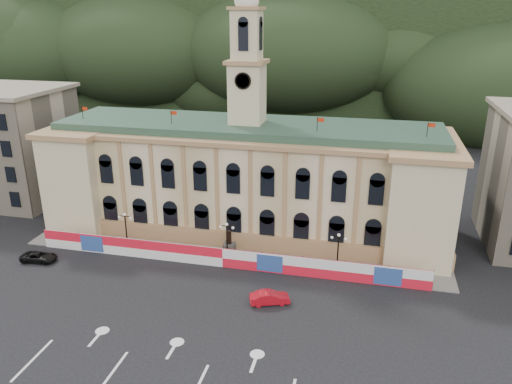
% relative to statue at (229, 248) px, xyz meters
% --- Properties ---
extents(ground, '(260.00, 260.00, 0.00)m').
position_rel_statue_xyz_m(ground, '(0.00, -18.00, -1.19)').
color(ground, black).
rests_on(ground, ground).
extents(lane_markings, '(26.00, 10.00, 0.02)m').
position_rel_statue_xyz_m(lane_markings, '(0.00, -23.00, -1.18)').
color(lane_markings, white).
rests_on(lane_markings, ground).
extents(hill_ridge, '(230.00, 80.00, 64.00)m').
position_rel_statue_xyz_m(hill_ridge, '(0.03, 103.99, 18.30)').
color(hill_ridge, black).
rests_on(hill_ridge, ground).
extents(city_hall, '(56.20, 17.60, 37.10)m').
position_rel_statue_xyz_m(city_hall, '(0.00, 9.63, 6.66)').
color(city_hall, beige).
rests_on(city_hall, ground).
extents(side_building_left, '(21.00, 17.00, 18.60)m').
position_rel_statue_xyz_m(side_building_left, '(-43.00, 12.93, 8.14)').
color(side_building_left, tan).
rests_on(side_building_left, ground).
extents(hoarding_fence, '(50.00, 0.44, 2.50)m').
position_rel_statue_xyz_m(hoarding_fence, '(0.06, -2.93, 0.06)').
color(hoarding_fence, red).
rests_on(hoarding_fence, ground).
extents(pavement, '(56.00, 5.50, 0.16)m').
position_rel_statue_xyz_m(pavement, '(0.00, -0.25, -1.11)').
color(pavement, slate).
rests_on(pavement, ground).
extents(statue, '(1.40, 1.40, 3.72)m').
position_rel_statue_xyz_m(statue, '(0.00, 0.00, 0.00)').
color(statue, '#595651').
rests_on(statue, ground).
extents(lamp_left, '(1.96, 0.44, 5.15)m').
position_rel_statue_xyz_m(lamp_left, '(-14.00, -1.00, 1.89)').
color(lamp_left, black).
rests_on(lamp_left, ground).
extents(lamp_center, '(1.96, 0.44, 5.15)m').
position_rel_statue_xyz_m(lamp_center, '(0.00, -1.00, 1.89)').
color(lamp_center, black).
rests_on(lamp_center, ground).
extents(lamp_right, '(1.96, 0.44, 5.15)m').
position_rel_statue_xyz_m(lamp_right, '(14.00, -1.00, 1.89)').
color(lamp_right, black).
rests_on(lamp_right, ground).
extents(red_sedan, '(4.40, 5.38, 1.44)m').
position_rel_statue_xyz_m(red_sedan, '(7.39, -9.80, -0.47)').
color(red_sedan, '#B70D19').
rests_on(red_sedan, ground).
extents(black_suv, '(3.05, 4.99, 1.27)m').
position_rel_statue_xyz_m(black_suv, '(-23.30, -6.99, -0.55)').
color(black_suv, black).
rests_on(black_suv, ground).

